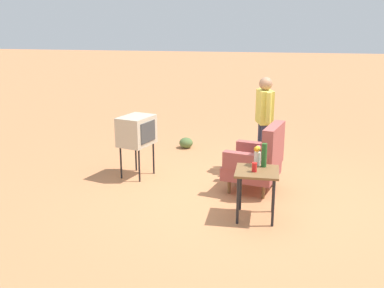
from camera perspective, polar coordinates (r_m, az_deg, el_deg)
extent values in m
plane|color=#C17A4C|center=(6.82, 6.37, -6.50)|extent=(60.00, 60.00, 0.00)
cylinder|color=brown|center=(7.32, 6.13, -4.01)|extent=(0.05, 0.05, 0.22)
cylinder|color=brown|center=(6.84, 4.76, -5.39)|extent=(0.05, 0.05, 0.22)
cylinder|color=brown|center=(7.19, 10.18, -4.54)|extent=(0.05, 0.05, 0.22)
cylinder|color=brown|center=(6.70, 9.08, -6.00)|extent=(0.05, 0.05, 0.22)
cube|color=#9E4C47|center=(6.94, 7.60, -3.34)|extent=(0.92, 0.92, 0.20)
cube|color=#9E4C47|center=(6.74, 10.34, -0.30)|extent=(0.78, 0.33, 0.64)
cube|color=#9E4C47|center=(7.16, 8.39, -0.83)|extent=(0.30, 0.70, 0.26)
cube|color=#9E4C47|center=(6.57, 6.88, -2.29)|extent=(0.30, 0.70, 0.26)
cylinder|color=black|center=(6.22, 6.19, -5.61)|extent=(0.04, 0.04, 0.64)
cylinder|color=black|center=(5.80, 5.86, -7.20)|extent=(0.04, 0.04, 0.64)
cylinder|color=black|center=(6.20, 10.34, -5.82)|extent=(0.04, 0.04, 0.64)
cylinder|color=black|center=(5.79, 10.32, -7.43)|extent=(0.04, 0.04, 0.64)
cube|color=brown|center=(5.88, 8.30, -3.49)|extent=(0.56, 0.56, 0.03)
cylinder|color=black|center=(7.28, -6.74, -2.75)|extent=(0.03, 0.03, 0.55)
cylinder|color=black|center=(7.64, -4.93, -1.83)|extent=(0.03, 0.03, 0.55)
cylinder|color=black|center=(7.48, -9.05, -2.34)|extent=(0.03, 0.03, 0.55)
cylinder|color=black|center=(7.82, -7.17, -1.46)|extent=(0.03, 0.03, 0.55)
cube|color=#BCB299|center=(7.41, -7.10, 1.71)|extent=(0.70, 0.59, 0.48)
cube|color=#383D3F|center=(7.29, -5.63, 1.52)|extent=(0.41, 0.13, 0.34)
cylinder|color=#2D3347|center=(7.88, 8.84, -0.24)|extent=(0.14, 0.14, 0.86)
cylinder|color=#2D3347|center=(7.69, 9.22, -0.64)|extent=(0.14, 0.14, 0.86)
cube|color=#D6C64C|center=(7.62, 9.26, 4.70)|extent=(0.41, 0.31, 0.56)
cylinder|color=#D6C64C|center=(7.84, 8.80, 5.24)|extent=(0.09, 0.09, 0.50)
cylinder|color=#D6C64C|center=(7.39, 9.76, 4.56)|extent=(0.09, 0.09, 0.50)
sphere|color=#A37556|center=(7.56, 9.39, 7.60)|extent=(0.22, 0.22, 0.22)
cylinder|color=#1E5623|center=(5.99, 9.18, -1.42)|extent=(0.07, 0.07, 0.32)
cylinder|color=red|center=(5.80, 7.96, -2.95)|extent=(0.07, 0.07, 0.12)
cylinder|color=silver|center=(6.07, 8.33, -1.84)|extent=(0.09, 0.09, 0.18)
sphere|color=yellow|center=(6.03, 8.38, -0.57)|extent=(0.07, 0.07, 0.07)
sphere|color=#E04C66|center=(6.07, 8.49, -0.47)|extent=(0.07, 0.07, 0.07)
sphere|color=orange|center=(6.00, 8.23, -0.65)|extent=(0.07, 0.07, 0.07)
ellipsoid|color=#516B38|center=(9.18, -0.76, 0.16)|extent=(0.28, 0.28, 0.22)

